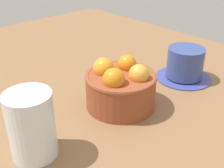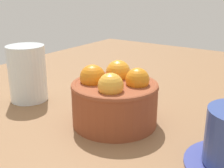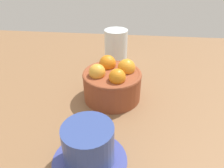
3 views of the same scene
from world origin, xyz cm
name	(u,v)px [view 2 (image 2 of 3)]	position (x,y,z in cm)	size (l,w,h in cm)	color
ground_plane	(115,135)	(0.00, 0.00, -2.24)	(135.43, 96.75, 4.48)	brown
terracotta_bowl	(114,98)	(0.01, 0.05, 4.38)	(13.97, 13.97, 9.75)	brown
water_glass	(27,73)	(-0.99, 19.86, 5.45)	(7.22, 7.22, 10.89)	silver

